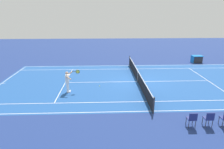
% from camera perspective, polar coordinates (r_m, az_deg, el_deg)
% --- Properties ---
extents(ground_plane, '(60.00, 60.00, 0.00)m').
position_cam_1_polar(ground_plane, '(17.75, 7.41, -2.04)').
color(ground_plane, navy).
extents(court_slab, '(24.20, 11.40, 0.00)m').
position_cam_1_polar(court_slab, '(17.75, 7.41, -2.04)').
color(court_slab, '#1E4C93').
rests_on(court_slab, ground_plane).
extents(court_line_markings, '(23.85, 11.05, 0.01)m').
position_cam_1_polar(court_line_markings, '(17.75, 7.41, -2.03)').
color(court_line_markings, white).
rests_on(court_line_markings, ground_plane).
extents(tennis_net, '(0.10, 11.70, 1.08)m').
position_cam_1_polar(tennis_net, '(17.59, 7.47, -0.53)').
color(tennis_net, '#2D2D33').
rests_on(tennis_net, ground_plane).
extents(tennis_player_near, '(1.06, 0.78, 1.70)m').
position_cam_1_polar(tennis_player_near, '(15.42, -12.65, -1.75)').
color(tennis_player_near, white).
rests_on(tennis_player_near, ground_plane).
extents(tennis_ball, '(0.07, 0.07, 0.07)m').
position_cam_1_polar(tennis_ball, '(16.53, -3.60, -3.32)').
color(tennis_ball, '#CCE01E').
rests_on(tennis_ball, ground_plane).
extents(spectator_chair_3, '(0.44, 0.44, 0.88)m').
position_cam_1_polar(spectator_chair_3, '(11.98, 26.20, -11.22)').
color(spectator_chair_3, '#38383D').
rests_on(spectator_chair_3, ground_plane).
extents(spectator_chair_4, '(0.44, 0.44, 0.88)m').
position_cam_1_polar(spectator_chair_4, '(11.58, 22.11, -11.66)').
color(spectator_chair_4, '#38383D').
rests_on(spectator_chair_4, ground_plane).
extents(equipment_cart_tarped, '(1.25, 0.84, 0.85)m').
position_cam_1_polar(equipment_cart_tarped, '(26.30, 23.28, 4.13)').
color(equipment_cart_tarped, '#2D2D33').
rests_on(equipment_cart_tarped, ground_plane).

